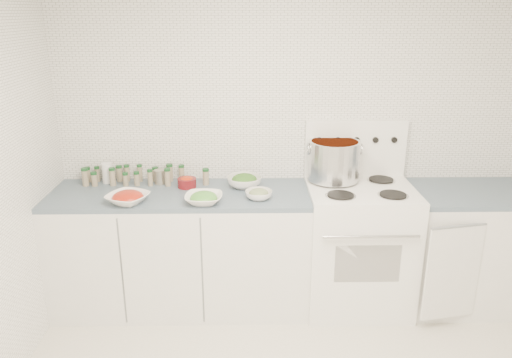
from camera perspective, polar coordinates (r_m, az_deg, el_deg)
name	(u,v)px	position (r m, az deg, el deg)	size (l,w,h in m)	color
room_walls	(321,146)	(2.26, 7.46, 3.73)	(3.54, 3.04, 2.52)	white
counter_left	(182,249)	(3.79, -8.43, -7.94)	(1.85, 0.62, 0.90)	white
stove	(357,243)	(3.81, 11.51, -7.13)	(0.76, 0.70, 1.36)	white
counter_right	(466,247)	(4.09, 22.89, -7.22)	(0.89, 0.71, 0.90)	white
stock_pot	(334,159)	(3.70, 8.89, 2.29)	(0.40, 0.38, 0.29)	silver
bowl_tomato	(128,198)	(3.47, -14.45, -2.09)	(0.35, 0.35, 0.09)	white
bowl_snowpea	(204,198)	(3.38, -5.99, -2.18)	(0.26, 0.26, 0.08)	white
bowl_broccoli	(244,181)	(3.66, -1.33, -0.21)	(0.30, 0.30, 0.10)	white
bowl_zucchini	(259,194)	(3.44, 0.32, -1.74)	(0.24, 0.24, 0.08)	white
bowl_pepper	(187,182)	(3.69, -7.90, -0.33)	(0.14, 0.14, 0.08)	#5F1014
salt_canister	(107,173)	(3.91, -16.65, 0.66)	(0.08, 0.08, 0.15)	white
tin_can	(160,177)	(3.80, -10.94, 0.24)	(0.08, 0.08, 0.11)	#9D9484
spice_cluster	(136,175)	(3.84, -13.54, 0.40)	(0.95, 0.16, 0.14)	gray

